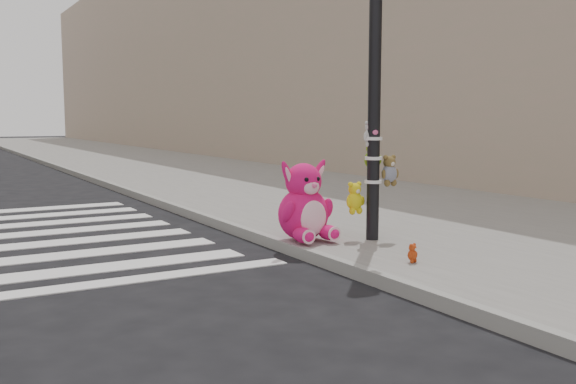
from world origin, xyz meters
TOP-DOWN VIEW (x-y plane):
  - ground at (0.00, 0.00)m, footprint 120.00×120.00m
  - sidewalk_near at (5.00, 10.00)m, footprint 7.00×80.00m
  - curb_edge at (1.55, 10.00)m, footprint 0.12×80.00m
  - bld_near at (10.50, 20.00)m, footprint 5.00×60.00m
  - signal_pole at (2.61, 1.82)m, footprint 0.70×0.50m
  - pink_bunny at (1.80, 2.17)m, footprint 0.74×0.78m
  - red_teddy at (2.15, 0.50)m, footprint 0.17×0.14m

SIDE VIEW (x-z plane):
  - ground at x=0.00m, z-range 0.00..0.00m
  - sidewalk_near at x=5.00m, z-range 0.00..0.14m
  - curb_edge at x=1.55m, z-range -0.01..0.15m
  - red_teddy at x=2.15m, z-range 0.14..0.35m
  - pink_bunny at x=1.80m, z-range 0.04..1.10m
  - signal_pole at x=2.61m, z-range -0.26..3.74m
  - bld_near at x=10.50m, z-range 0.00..10.00m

